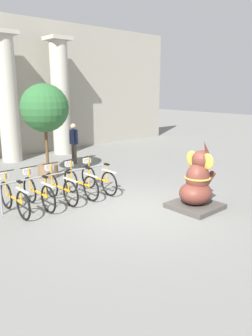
# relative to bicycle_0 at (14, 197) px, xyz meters

# --- Properties ---
(ground_plane) EXTENTS (60.00, 60.00, 0.00)m
(ground_plane) POSITION_rel_bicycle_0_xyz_m (2.42, -1.80, -0.41)
(ground_plane) COLOR slate
(column_middle) EXTENTS (1.00, 1.00, 5.16)m
(column_middle) POSITION_rel_bicycle_0_xyz_m (2.42, 5.80, 2.21)
(column_middle) COLOR #BCB7A8
(column_middle) RESTS_ON ground_plane
(column_right) EXTENTS (1.00, 1.00, 5.16)m
(column_right) POSITION_rel_bicycle_0_xyz_m (4.85, 5.80, 2.21)
(column_right) COLOR #BCB7A8
(column_right) RESTS_ON ground_plane
(bike_rack) EXTENTS (3.19, 0.05, 0.77)m
(bike_rack) POSITION_rel_bicycle_0_xyz_m (1.30, 0.15, 0.18)
(bike_rack) COLOR gray
(bike_rack) RESTS_ON ground_plane
(bicycle_0) EXTENTS (0.48, 1.72, 1.00)m
(bicycle_0) POSITION_rel_bicycle_0_xyz_m (0.00, 0.00, 0.00)
(bicycle_0) COLOR black
(bicycle_0) RESTS_ON ground_plane
(bicycle_1) EXTENTS (0.48, 1.72, 1.00)m
(bicycle_1) POSITION_rel_bicycle_0_xyz_m (0.65, 0.01, 0.00)
(bicycle_1) COLOR black
(bicycle_1) RESTS_ON ground_plane
(bicycle_2) EXTENTS (0.48, 1.72, 1.00)m
(bicycle_2) POSITION_rel_bicycle_0_xyz_m (1.30, 0.02, 0.00)
(bicycle_2) COLOR black
(bicycle_2) RESTS_ON ground_plane
(bicycle_3) EXTENTS (0.48, 1.72, 1.00)m
(bicycle_3) POSITION_rel_bicycle_0_xyz_m (1.94, 0.03, 0.00)
(bicycle_3) COLOR black
(bicycle_3) RESTS_ON ground_plane
(bicycle_4) EXTENTS (0.48, 1.72, 1.00)m
(bicycle_4) POSITION_rel_bicycle_0_xyz_m (2.59, 0.05, 0.00)
(bicycle_4) COLOR black
(bicycle_4) RESTS_ON ground_plane
(elephant_statue) EXTENTS (1.16, 1.16, 1.75)m
(elephant_statue) POSITION_rel_bicycle_0_xyz_m (3.66, -2.71, 0.18)
(elephant_statue) COLOR #4C4742
(elephant_statue) RESTS_ON ground_plane
(person_pedestrian) EXTENTS (0.21, 0.47, 1.62)m
(person_pedestrian) POSITION_rel_bicycle_0_xyz_m (4.12, 3.68, 0.55)
(person_pedestrian) COLOR brown
(person_pedestrian) RESTS_ON ground_plane
(potted_tree) EXTENTS (1.59, 1.59, 3.16)m
(potted_tree) POSITION_rel_bicycle_0_xyz_m (2.28, 2.49, 1.84)
(potted_tree) COLOR brown
(potted_tree) RESTS_ON ground_plane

